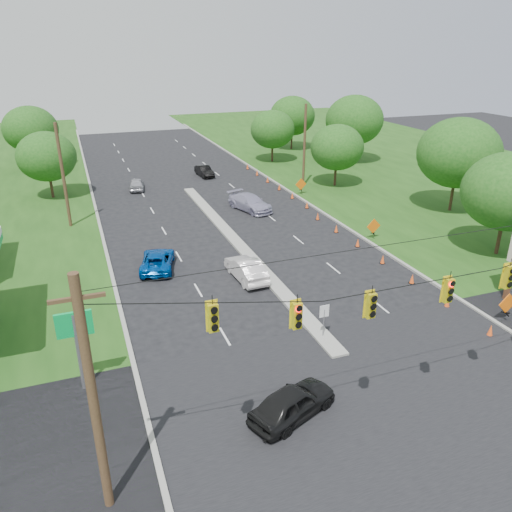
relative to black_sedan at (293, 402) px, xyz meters
name	(u,v)px	position (x,y,z in m)	size (l,w,h in m)	color
ground	(385,407)	(4.12, -0.91, -0.73)	(160.00, 160.00, 0.00)	black
cross_street	(385,407)	(4.12, -0.91, -0.73)	(160.00, 14.00, 0.02)	black
curb_left	(99,223)	(-5.98, 29.09, -0.73)	(0.25, 110.00, 0.16)	gray
curb_right	(303,201)	(14.22, 29.09, -0.73)	(0.25, 110.00, 0.16)	gray
median	(237,243)	(4.12, 20.09, -0.73)	(1.00, 34.00, 0.18)	gray
median_sign	(324,315)	(4.12, 5.09, 0.74)	(0.55, 0.06, 2.05)	gray
signal_span	(411,321)	(4.07, -1.91, 4.24)	(25.60, 0.32, 9.00)	#422D1C
utility_pole_far_left	(63,176)	(-8.38, 29.09, 3.77)	(0.28, 0.28, 9.00)	#422D1C
utility_pole_far_right	(304,146)	(16.62, 34.09, 3.77)	(0.28, 0.28, 9.00)	#422D1C
cone_0	(490,330)	(12.90, 2.09, -0.38)	(0.32, 0.32, 0.70)	#FF561B
cone_1	(447,302)	(12.90, 5.59, -0.38)	(0.32, 0.32, 0.70)	#FF561B
cone_2	(412,279)	(12.90, 9.09, -0.38)	(0.32, 0.32, 0.70)	#FF561B
cone_3	(383,259)	(12.90, 12.59, -0.38)	(0.32, 0.32, 0.70)	#FF561B
cone_4	(358,243)	(12.90, 16.09, -0.38)	(0.32, 0.32, 0.70)	#FF561B
cone_5	(336,228)	(12.90, 19.59, -0.38)	(0.32, 0.32, 0.70)	#FF561B
cone_6	(318,216)	(12.90, 23.09, -0.38)	(0.32, 0.32, 0.70)	#FF561B
cone_7	(307,205)	(13.50, 26.59, -0.38)	(0.32, 0.32, 0.70)	#FF561B
cone_8	(292,195)	(13.50, 30.09, -0.38)	(0.32, 0.32, 0.70)	#FF561B
cone_9	(279,187)	(13.50, 33.59, -0.38)	(0.32, 0.32, 0.70)	#FF561B
cone_10	(268,179)	(13.50, 37.09, -0.38)	(0.32, 0.32, 0.70)	#FF561B
cone_11	(257,173)	(13.50, 40.59, -0.38)	(0.32, 0.32, 0.70)	#FF561B
cone_12	(248,167)	(13.50, 44.09, -0.38)	(0.32, 0.32, 0.70)	#FF561B
work_sign_0	(507,304)	(14.92, 3.09, 0.37)	(1.27, 0.58, 1.37)	black
work_sign_1	(374,227)	(14.92, 17.09, 0.37)	(1.27, 0.58, 1.37)	black
work_sign_2	(301,185)	(14.92, 31.09, 0.37)	(1.27, 0.58, 1.37)	black
tree_5	(46,156)	(-9.88, 39.09, 3.61)	(5.88, 5.88, 6.86)	black
tree_6	(30,129)	(-11.88, 54.09, 4.23)	(6.72, 6.72, 7.84)	black
tree_7	(509,192)	(22.12, 11.09, 4.23)	(6.72, 6.72, 7.84)	black
tree_8	(459,153)	(26.12, 21.09, 4.85)	(7.56, 7.56, 8.82)	black
tree_9	(337,147)	(20.12, 33.09, 3.61)	(5.88, 5.88, 6.86)	black
tree_10	(354,120)	(28.12, 43.09, 4.85)	(7.56, 7.56, 8.82)	black
tree_11	(292,116)	(24.12, 54.09, 4.23)	(6.72, 6.72, 7.84)	black
tree_12	(273,129)	(18.12, 47.09, 3.61)	(5.88, 5.88, 6.86)	black
black_sedan	(293,402)	(0.00, 0.00, 0.00)	(1.72, 4.26, 1.45)	black
white_sedan	(246,269)	(2.66, 13.66, 0.02)	(1.58, 4.52, 1.49)	white
blue_pickup	(157,260)	(-2.74, 17.44, -0.07)	(2.18, 4.72, 1.31)	#00419B
silver_car_far	(250,203)	(8.07, 27.97, 0.03)	(2.13, 5.24, 1.52)	#9D99B5
silver_car_oncoming	(137,184)	(-1.20, 39.18, -0.08)	(1.53, 3.79, 1.29)	#9D9CA3
dark_car_receding	(204,171)	(7.37, 42.49, -0.09)	(1.34, 3.85, 1.27)	black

